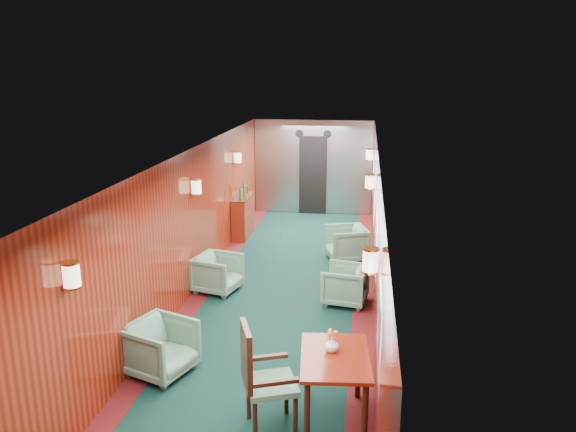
# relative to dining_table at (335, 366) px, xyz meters

# --- Properties ---
(room) EXTENTS (12.00, 12.10, 2.40)m
(room) POSITION_rel_dining_table_xyz_m (-1.07, 2.82, 0.99)
(room) COLOR black
(room) RESTS_ON ground
(bulkhead) EXTENTS (2.98, 0.17, 2.39)m
(bulkhead) POSITION_rel_dining_table_xyz_m (-1.07, 8.74, 0.54)
(bulkhead) COLOR #ACADB3
(bulkhead) RESTS_ON ground
(windows_right) EXTENTS (0.02, 8.60, 0.80)m
(windows_right) POSITION_rel_dining_table_xyz_m (0.42, 3.07, 0.81)
(windows_right) COLOR #B7B9BF
(windows_right) RESTS_ON ground
(wall_sconces) EXTENTS (2.97, 7.97, 0.25)m
(wall_sconces) POSITION_rel_dining_table_xyz_m (-1.07, 3.39, 1.15)
(wall_sconces) COLOR beige
(wall_sconces) RESTS_ON ground
(dining_table) EXTENTS (0.81, 1.09, 0.77)m
(dining_table) POSITION_rel_dining_table_xyz_m (0.00, 0.00, 0.00)
(dining_table) COLOR maroon
(dining_table) RESTS_ON ground
(side_chair) EXTENTS (0.67, 0.69, 1.19)m
(side_chair) POSITION_rel_dining_table_xyz_m (-0.75, -0.26, 0.00)
(side_chair) COLOR #224F41
(side_chair) RESTS_ON ground
(credenza) EXTENTS (0.32, 1.02, 1.19)m
(credenza) POSITION_rel_dining_table_xyz_m (-2.41, 6.45, -0.18)
(credenza) COLOR maroon
(credenza) RESTS_ON ground
(flower_vase) EXTENTS (0.20, 0.20, 0.16)m
(flower_vase) POSITION_rel_dining_table_xyz_m (-0.04, 0.09, 0.20)
(flower_vase) COLOR silver
(flower_vase) RESTS_ON dining_table
(armchair_left_near) EXTENTS (0.95, 0.94, 0.68)m
(armchair_left_near) POSITION_rel_dining_table_xyz_m (-2.18, 0.66, -0.31)
(armchair_left_near) COLOR #224F41
(armchair_left_near) RESTS_ON ground
(armchair_left_far) EXTENTS (0.84, 0.83, 0.64)m
(armchair_left_far) POSITION_rel_dining_table_xyz_m (-2.16, 3.31, -0.33)
(armchair_left_far) COLOR #224F41
(armchair_left_far) RESTS_ON ground
(armchair_right_near) EXTENTS (0.78, 0.77, 0.62)m
(armchair_right_near) POSITION_rel_dining_table_xyz_m (-0.01, 3.11, -0.33)
(armchair_right_near) COLOR #224F41
(armchair_right_near) RESTS_ON ground
(armchair_right_far) EXTENTS (0.93, 0.91, 0.68)m
(armchair_right_far) POSITION_rel_dining_table_xyz_m (-0.07, 5.19, -0.31)
(armchair_right_far) COLOR #224F41
(armchair_right_far) RESTS_ON ground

